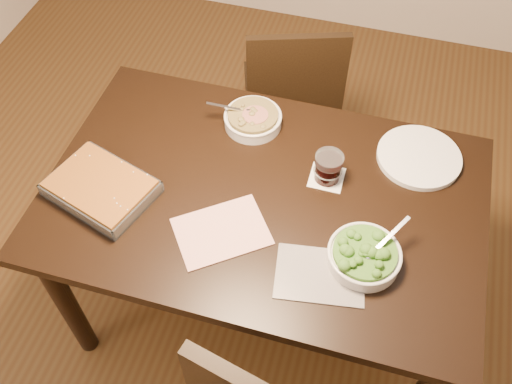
{
  "coord_description": "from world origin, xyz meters",
  "views": [
    {
      "loc": [
        0.28,
        -1.07,
        2.2
      ],
      "look_at": [
        -0.02,
        -0.03,
        0.8
      ],
      "focal_mm": 40.0,
      "sensor_mm": 36.0,
      "label": 1
    }
  ],
  "objects": [
    {
      "name": "ground",
      "position": [
        0.0,
        0.0,
        0.0
      ],
      "size": [
        4.0,
        4.0,
        0.0
      ],
      "primitive_type": "plane",
      "color": "#492C14",
      "rests_on": "ground"
    },
    {
      "name": "table",
      "position": [
        0.0,
        0.0,
        0.65
      ],
      "size": [
        1.4,
        0.9,
        0.75
      ],
      "color": "black",
      "rests_on": "ground"
    },
    {
      "name": "magazine_a",
      "position": [
        -0.09,
        -0.17,
        0.75
      ],
      "size": [
        0.34,
        0.32,
        0.01
      ],
      "primitive_type": "cube",
      "rotation": [
        0.0,
        0.0,
        0.64
      ],
      "color": "#AC3231",
      "rests_on": "table"
    },
    {
      "name": "magazine_b",
      "position": [
        0.23,
        -0.24,
        0.75
      ],
      "size": [
        0.28,
        0.22,
        0.0
      ],
      "primitive_type": "cube",
      "rotation": [
        0.0,
        0.0,
        0.15
      ],
      "color": "#28272F",
      "rests_on": "table"
    },
    {
      "name": "coaster",
      "position": [
        0.18,
        0.12,
        0.75
      ],
      "size": [
        0.11,
        0.11,
        0.0
      ],
      "primitive_type": "cube",
      "color": "white",
      "rests_on": "table"
    },
    {
      "name": "stew_bowl",
      "position": [
        -0.12,
        0.29,
        0.78
      ],
      "size": [
        0.22,
        0.2,
        0.08
      ],
      "color": "silver",
      "rests_on": "table"
    },
    {
      "name": "broccoli_bowl",
      "position": [
        0.35,
        -0.16,
        0.78
      ],
      "size": [
        0.22,
        0.23,
        0.09
      ],
      "color": "silver",
      "rests_on": "table"
    },
    {
      "name": "baking_dish",
      "position": [
        -0.5,
        -0.14,
        0.78
      ],
      "size": [
        0.37,
        0.32,
        0.06
      ],
      "rotation": [
        0.0,
        0.0,
        -0.31
      ],
      "color": "silver",
      "rests_on": "table"
    },
    {
      "name": "wine_tumbler",
      "position": [
        0.18,
        0.12,
        0.81
      ],
      "size": [
        0.09,
        0.09,
        0.1
      ],
      "color": "black",
      "rests_on": "coaster"
    },
    {
      "name": "dinner_plate",
      "position": [
        0.46,
        0.29,
        0.76
      ],
      "size": [
        0.28,
        0.28,
        0.02
      ],
      "primitive_type": "cylinder",
      "color": "white",
      "rests_on": "table"
    },
    {
      "name": "chair_far",
      "position": [
        -0.08,
        0.78,
        0.48
      ],
      "size": [
        0.51,
        0.51,
        0.86
      ],
      "rotation": [
        0.0,
        0.0,
        3.47
      ],
      "color": "black",
      "rests_on": "ground"
    }
  ]
}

